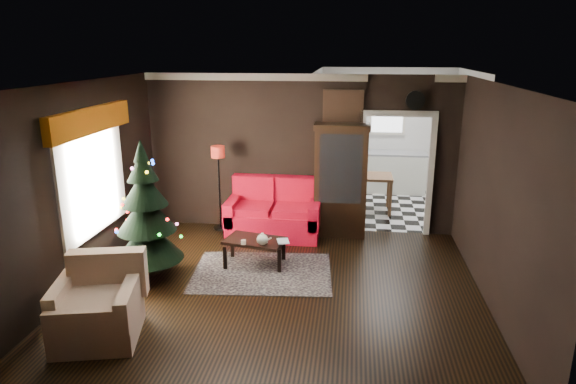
# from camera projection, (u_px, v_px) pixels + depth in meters

# --- Properties ---
(floor) EXTENTS (5.50, 5.50, 0.00)m
(floor) POSITION_uv_depth(u_px,v_px,m) (280.00, 289.00, 7.00)
(floor) COLOR black
(floor) RESTS_ON ground
(ceiling) EXTENTS (5.50, 5.50, 0.00)m
(ceiling) POSITION_uv_depth(u_px,v_px,m) (279.00, 84.00, 6.22)
(ceiling) COLOR white
(ceiling) RESTS_ON ground
(wall_back) EXTENTS (5.50, 0.00, 5.50)m
(wall_back) POSITION_uv_depth(u_px,v_px,m) (299.00, 154.00, 8.99)
(wall_back) COLOR black
(wall_back) RESTS_ON ground
(wall_front) EXTENTS (5.50, 0.00, 5.50)m
(wall_front) POSITION_uv_depth(u_px,v_px,m) (236.00, 275.00, 4.23)
(wall_front) COLOR black
(wall_front) RESTS_ON ground
(wall_left) EXTENTS (0.00, 5.50, 5.50)m
(wall_left) POSITION_uv_depth(u_px,v_px,m) (82.00, 185.00, 6.95)
(wall_left) COLOR black
(wall_left) RESTS_ON ground
(wall_right) EXTENTS (0.00, 5.50, 5.50)m
(wall_right) POSITION_uv_depth(u_px,v_px,m) (498.00, 200.00, 6.27)
(wall_right) COLOR black
(wall_right) RESTS_ON ground
(doorway) EXTENTS (1.10, 0.10, 2.10)m
(doorway) POSITION_uv_depth(u_px,v_px,m) (395.00, 176.00, 8.88)
(doorway) COLOR beige
(doorway) RESTS_ON ground
(left_window) EXTENTS (0.05, 1.60, 1.40)m
(left_window) POSITION_uv_depth(u_px,v_px,m) (92.00, 178.00, 7.12)
(left_window) COLOR white
(left_window) RESTS_ON wall_left
(valance) EXTENTS (0.12, 2.10, 0.35)m
(valance) POSITION_uv_depth(u_px,v_px,m) (91.00, 121.00, 6.89)
(valance) COLOR #894207
(valance) RESTS_ON wall_left
(kitchen_floor) EXTENTS (3.00, 3.00, 0.00)m
(kitchen_floor) POSITION_uv_depth(u_px,v_px,m) (387.00, 207.00, 10.60)
(kitchen_floor) COLOR white
(kitchen_floor) RESTS_ON ground
(kitchen_window) EXTENTS (0.70, 0.06, 0.70)m
(kitchen_window) POSITION_uv_depth(u_px,v_px,m) (387.00, 117.00, 11.51)
(kitchen_window) COLOR white
(kitchen_window) RESTS_ON ground
(rug) EXTENTS (2.15, 1.64, 0.01)m
(rug) POSITION_uv_depth(u_px,v_px,m) (262.00, 272.00, 7.51)
(rug) COLOR #372630
(rug) RESTS_ON ground
(loveseat) EXTENTS (1.70, 0.90, 1.00)m
(loveseat) POSITION_uv_depth(u_px,v_px,m) (274.00, 209.00, 8.86)
(loveseat) COLOR maroon
(loveseat) RESTS_ON ground
(curio_cabinet) EXTENTS (0.90, 0.45, 1.90)m
(curio_cabinet) POSITION_uv_depth(u_px,v_px,m) (341.00, 183.00, 8.81)
(curio_cabinet) COLOR black
(curio_cabinet) RESTS_ON ground
(floor_lamp) EXTENTS (0.33, 0.33, 1.52)m
(floor_lamp) POSITION_uv_depth(u_px,v_px,m) (219.00, 188.00, 8.92)
(floor_lamp) COLOR black
(floor_lamp) RESTS_ON ground
(christmas_tree) EXTENTS (1.25, 1.25, 1.87)m
(christmas_tree) POSITION_uv_depth(u_px,v_px,m) (146.00, 210.00, 7.04)
(christmas_tree) COLOR black
(christmas_tree) RESTS_ON ground
(armchair) EXTENTS (1.13, 1.13, 0.96)m
(armchair) POSITION_uv_depth(u_px,v_px,m) (96.00, 302.00, 5.71)
(armchair) COLOR #D8B27A
(armchair) RESTS_ON ground
(coffee_table) EXTENTS (0.99, 0.72, 0.40)m
(coffee_table) POSITION_uv_depth(u_px,v_px,m) (255.00, 252.00, 7.74)
(coffee_table) COLOR black
(coffee_table) RESTS_ON rug
(teapot) EXTENTS (0.22, 0.22, 0.18)m
(teapot) POSITION_uv_depth(u_px,v_px,m) (262.00, 239.00, 7.44)
(teapot) COLOR white
(teapot) RESTS_ON coffee_table
(cup_a) EXTENTS (0.08, 0.08, 0.06)m
(cup_a) POSITION_uv_depth(u_px,v_px,m) (265.00, 241.00, 7.55)
(cup_a) COLOR silver
(cup_a) RESTS_ON coffee_table
(cup_b) EXTENTS (0.08, 0.08, 0.06)m
(cup_b) POSITION_uv_depth(u_px,v_px,m) (244.00, 242.00, 7.49)
(cup_b) COLOR beige
(cup_b) RESTS_ON coffee_table
(book) EXTENTS (0.17, 0.06, 0.23)m
(book) POSITION_uv_depth(u_px,v_px,m) (277.00, 235.00, 7.54)
(book) COLOR gray
(book) RESTS_ON coffee_table
(wall_clock) EXTENTS (0.32, 0.32, 0.06)m
(wall_clock) POSITION_uv_depth(u_px,v_px,m) (415.00, 100.00, 8.43)
(wall_clock) COLOR silver
(wall_clock) RESTS_ON wall_back
(painting) EXTENTS (0.62, 0.05, 0.52)m
(painting) POSITION_uv_depth(u_px,v_px,m) (343.00, 107.00, 8.62)
(painting) COLOR #AF7442
(painting) RESTS_ON wall_back
(kitchen_counter) EXTENTS (1.80, 0.60, 0.90)m
(kitchen_counter) POSITION_uv_depth(u_px,v_px,m) (385.00, 173.00, 11.62)
(kitchen_counter) COLOR white
(kitchen_counter) RESTS_ON ground
(kitchen_table) EXTENTS (0.70, 0.70, 0.75)m
(kitchen_table) POSITION_uv_depth(u_px,v_px,m) (374.00, 193.00, 10.25)
(kitchen_table) COLOR brown
(kitchen_table) RESTS_ON ground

